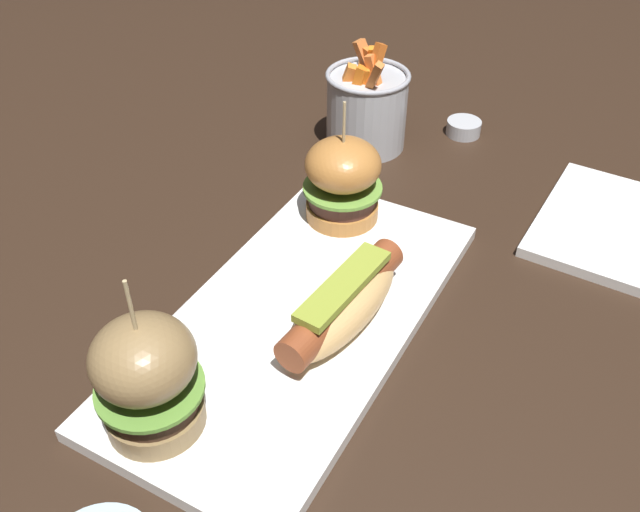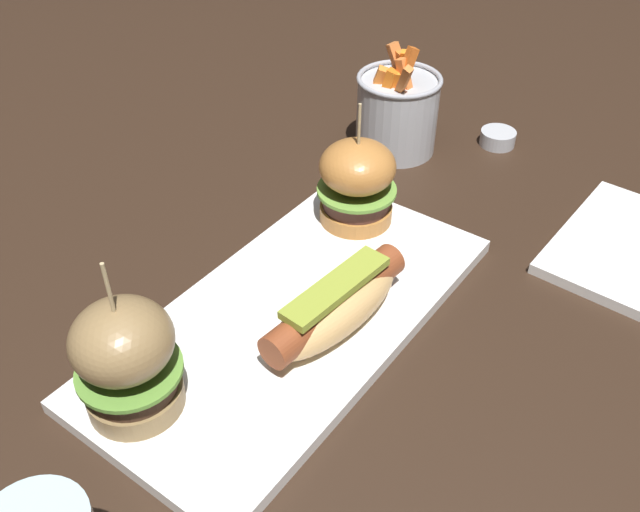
% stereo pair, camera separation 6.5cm
% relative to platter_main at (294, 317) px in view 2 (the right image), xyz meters
% --- Properties ---
extents(ground_plane, '(3.00, 3.00, 0.00)m').
position_rel_platter_main_xyz_m(ground_plane, '(0.00, 0.00, -0.01)').
color(ground_plane, black).
extents(platter_main, '(0.42, 0.20, 0.01)m').
position_rel_platter_main_xyz_m(platter_main, '(0.00, 0.00, 0.00)').
color(platter_main, white).
rests_on(platter_main, ground).
extents(hot_dog, '(0.17, 0.07, 0.05)m').
position_rel_platter_main_xyz_m(hot_dog, '(0.01, -0.04, 0.03)').
color(hot_dog, tan).
rests_on(hot_dog, platter_main).
extents(slider_left, '(0.08, 0.08, 0.15)m').
position_rel_platter_main_xyz_m(slider_left, '(-0.16, 0.04, 0.06)').
color(slider_left, olive).
rests_on(slider_left, platter_main).
extents(slider_right, '(0.09, 0.09, 0.14)m').
position_rel_platter_main_xyz_m(slider_right, '(0.16, 0.04, 0.06)').
color(slider_right, '#B97637').
rests_on(slider_right, platter_main).
extents(fries_bucket, '(0.11, 0.11, 0.14)m').
position_rel_platter_main_xyz_m(fries_bucket, '(0.33, 0.09, 0.05)').
color(fries_bucket, '#B7BABF').
rests_on(fries_bucket, ground).
extents(sauce_ramekin, '(0.05, 0.05, 0.02)m').
position_rel_platter_main_xyz_m(sauce_ramekin, '(0.42, -0.01, 0.00)').
color(sauce_ramekin, '#B7BABF').
rests_on(sauce_ramekin, ground).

